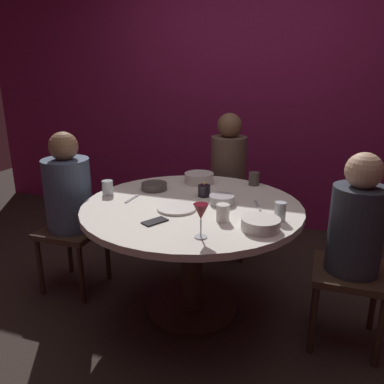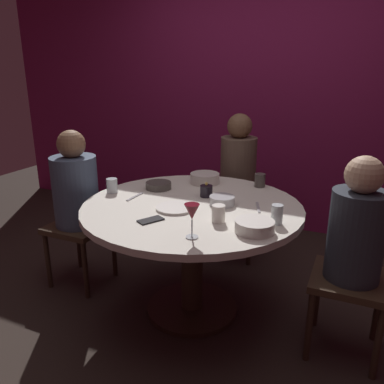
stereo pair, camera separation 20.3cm
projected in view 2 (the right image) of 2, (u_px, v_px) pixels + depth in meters
name	position (u px, v px, depth m)	size (l,w,h in m)	color
ground_plane	(192.00, 309.00, 2.63)	(8.00, 8.00, 0.00)	#2D231E
back_wall	(265.00, 95.00, 3.74)	(6.00, 0.10, 2.60)	maroon
dining_table	(192.00, 227.00, 2.45)	(1.35, 1.35, 0.75)	silver
seated_diner_left	(76.00, 192.00, 2.77)	(0.40, 0.40, 1.15)	#3F2D1E
seated_diner_back	(238.00, 171.00, 3.22)	(0.40, 0.40, 1.21)	#3F2D1E
seated_diner_right	(356.00, 237.00, 2.05)	(0.40, 0.40, 1.14)	#3F2D1E
candle_holder	(206.00, 191.00, 2.54)	(0.08, 0.08, 0.10)	black
wine_glass	(192.00, 213.00, 1.90)	(0.08, 0.08, 0.18)	silver
dinner_plate	(175.00, 208.00, 2.33)	(0.23, 0.23, 0.01)	silver
cell_phone	(151.00, 220.00, 2.15)	(0.07, 0.14, 0.01)	black
bowl_serving_large	(222.00, 200.00, 2.39)	(0.16, 0.16, 0.05)	#B7B7BC
bowl_salad_center	(205.00, 178.00, 2.83)	(0.21, 0.21, 0.07)	silver
bowl_small_white	(159.00, 185.00, 2.70)	(0.18, 0.18, 0.05)	#4C4742
bowl_sauce_side	(255.00, 226.00, 2.00)	(0.20, 0.20, 0.06)	silver
cup_near_candle	(219.00, 214.00, 2.12)	(0.07, 0.07, 0.10)	silver
cup_by_left_diner	(112.00, 186.00, 2.61)	(0.07, 0.07, 0.10)	silver
cup_by_right_diner	(260.00, 180.00, 2.74)	(0.08, 0.08, 0.09)	#4C4742
cup_center_front	(277.00, 214.00, 2.09)	(0.06, 0.06, 0.11)	silver
fork_near_plate	(258.00, 207.00, 2.34)	(0.02, 0.18, 0.01)	#B7B7BC
knife_near_plate	(135.00, 197.00, 2.54)	(0.02, 0.18, 0.01)	#B7B7BC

